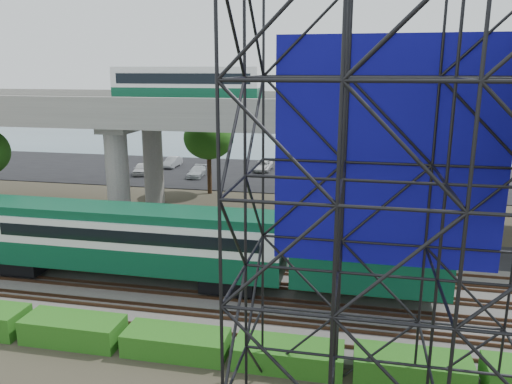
# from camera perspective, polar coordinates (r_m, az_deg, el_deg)

# --- Properties ---
(ground) EXTENTS (140.00, 140.00, 0.00)m
(ground) POSITION_cam_1_polar(r_m,az_deg,el_deg) (27.35, -7.85, -12.86)
(ground) COLOR #474233
(ground) RESTS_ON ground
(ballast_bed) EXTENTS (90.00, 12.00, 0.20)m
(ballast_bed) POSITION_cam_1_polar(r_m,az_deg,el_deg) (29.01, -6.53, -10.96)
(ballast_bed) COLOR slate
(ballast_bed) RESTS_ON ground
(service_road) EXTENTS (90.00, 5.00, 0.08)m
(service_road) POSITION_cam_1_polar(r_m,az_deg,el_deg) (36.59, -2.39, -5.59)
(service_road) COLOR black
(service_road) RESTS_ON ground
(parking_lot) EXTENTS (90.00, 18.00, 0.08)m
(parking_lot) POSITION_cam_1_polar(r_m,az_deg,el_deg) (58.85, 3.14, 1.93)
(parking_lot) COLOR black
(parking_lot) RESTS_ON ground
(harbor_water) EXTENTS (140.00, 40.00, 0.03)m
(harbor_water) POSITION_cam_1_polar(r_m,az_deg,el_deg) (80.33, 5.50, 5.11)
(harbor_water) COLOR #405D6A
(harbor_water) RESTS_ON ground
(rail_tracks) EXTENTS (90.00, 9.52, 0.16)m
(rail_tracks) POSITION_cam_1_polar(r_m,az_deg,el_deg) (28.93, -6.54, -10.64)
(rail_tracks) COLOR #472D1E
(rail_tracks) RESTS_ON ballast_bed
(commuter_train) EXTENTS (29.30, 3.06, 4.30)m
(commuter_train) POSITION_cam_1_polar(r_m,az_deg,el_deg) (28.83, -11.56, -5.36)
(commuter_train) COLOR black
(commuter_train) RESTS_ON rail_tracks
(overpass) EXTENTS (80.00, 12.00, 12.40)m
(overpass) POSITION_cam_1_polar(r_m,az_deg,el_deg) (40.13, -1.13, 8.14)
(overpass) COLOR #9E9B93
(overpass) RESTS_ON ground
(scaffold_tower) EXTENTS (9.36, 6.36, 15.00)m
(scaffold_tower) POSITION_cam_1_polar(r_m,az_deg,el_deg) (15.74, 15.07, -4.31)
(scaffold_tower) COLOR black
(scaffold_tower) RESTS_ON ground
(hedge_strip) EXTENTS (34.60, 1.80, 1.20)m
(hedge_strip) POSITION_cam_1_polar(r_m,az_deg,el_deg) (23.24, -9.10, -16.52)
(hedge_strip) COLOR #1C5714
(hedge_strip) RESTS_ON ground
(trees) EXTENTS (40.94, 16.94, 7.69)m
(trees) POSITION_cam_1_polar(r_m,az_deg,el_deg) (41.78, -6.82, 4.62)
(trees) COLOR #382314
(trees) RESTS_ON ground
(parked_cars) EXTENTS (35.66, 9.35, 1.30)m
(parked_cars) POSITION_cam_1_polar(r_m,az_deg,el_deg) (58.48, 2.94, 2.50)
(parked_cars) COLOR silver
(parked_cars) RESTS_ON parking_lot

